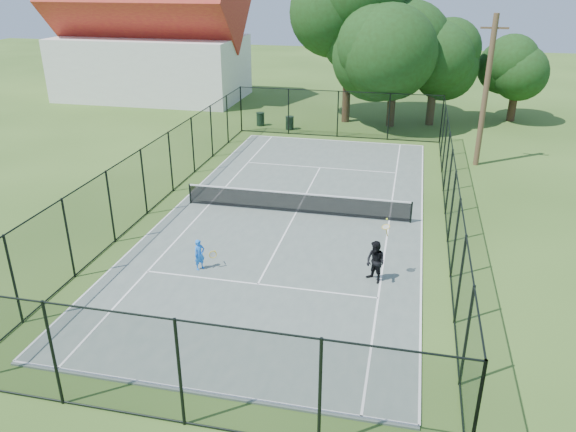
% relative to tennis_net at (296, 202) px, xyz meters
% --- Properties ---
extents(ground, '(120.00, 120.00, 0.00)m').
position_rel_tennis_net_xyz_m(ground, '(0.00, 0.00, -0.58)').
color(ground, '#314E1A').
extents(tennis_court, '(11.00, 24.00, 0.06)m').
position_rel_tennis_net_xyz_m(tennis_court, '(0.00, 0.00, -0.55)').
color(tennis_court, '#55645C').
rests_on(tennis_court, ground).
extents(tennis_net, '(10.08, 0.08, 0.95)m').
position_rel_tennis_net_xyz_m(tennis_net, '(0.00, 0.00, 0.00)').
color(tennis_net, black).
rests_on(tennis_net, tennis_court).
extents(fence, '(13.10, 26.10, 3.00)m').
position_rel_tennis_net_xyz_m(fence, '(0.00, 0.00, 0.92)').
color(fence, black).
rests_on(fence, ground).
extents(tree_near_left, '(8.05, 8.05, 10.50)m').
position_rel_tennis_net_xyz_m(tree_near_left, '(0.01, 17.17, 5.89)').
color(tree_near_left, '#332114').
rests_on(tree_near_left, ground).
extents(tree_near_mid, '(6.34, 6.34, 8.29)m').
position_rel_tennis_net_xyz_m(tree_near_mid, '(3.21, 16.60, 4.52)').
color(tree_near_mid, '#332114').
rests_on(tree_near_mid, ground).
extents(tree_near_right, '(5.12, 5.12, 7.07)m').
position_rel_tennis_net_xyz_m(tree_near_right, '(5.91, 17.59, 3.91)').
color(tree_near_right, '#332114').
rests_on(tree_near_right, ground).
extents(tree_far_right, '(4.47, 4.47, 5.91)m').
position_rel_tennis_net_xyz_m(tree_far_right, '(11.64, 20.05, 3.08)').
color(tree_far_right, '#332114').
rests_on(tree_far_right, ground).
extents(building, '(15.30, 8.15, 11.87)m').
position_rel_tennis_net_xyz_m(building, '(-17.00, 22.00, 4.35)').
color(building, silver).
rests_on(building, ground).
extents(trash_bin_left, '(0.58, 0.58, 0.92)m').
position_rel_tennis_net_xyz_m(trash_bin_left, '(-5.65, 14.73, -0.11)').
color(trash_bin_left, black).
rests_on(trash_bin_left, ground).
extents(trash_bin_right, '(0.58, 0.58, 0.90)m').
position_rel_tennis_net_xyz_m(trash_bin_right, '(-3.43, 14.15, -0.12)').
color(trash_bin_right, black).
rests_on(trash_bin_right, ground).
extents(utility_pole, '(1.40, 0.30, 8.01)m').
position_rel_tennis_net_xyz_m(utility_pole, '(8.39, 9.00, 3.49)').
color(utility_pole, '#4C3823').
rests_on(utility_pole, ground).
extents(player_blue, '(0.82, 0.50, 1.15)m').
position_rel_tennis_net_xyz_m(player_blue, '(-2.32, -5.80, 0.06)').
color(player_blue, '#1C75F2').
rests_on(player_blue, tennis_court).
extents(player_black, '(0.93, 0.94, 2.25)m').
position_rel_tennis_net_xyz_m(player_black, '(3.89, -5.32, 0.24)').
color(player_black, black).
rests_on(player_black, tennis_court).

